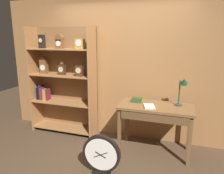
{
  "coord_description": "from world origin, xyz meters",
  "views": [
    {
      "loc": [
        1.09,
        -2.41,
        1.88
      ],
      "look_at": [
        0.06,
        0.63,
        1.13
      ],
      "focal_mm": 34.23,
      "sensor_mm": 36.0,
      "label": 1
    }
  ],
  "objects_px": {
    "toolbox_small": "(137,100)",
    "open_repair_manual": "(149,106)",
    "workbench": "(155,113)",
    "bookshelf": "(62,80)",
    "round_clock_large": "(101,155)",
    "desk_lamp": "(183,86)"
  },
  "relations": [
    {
      "from": "bookshelf",
      "to": "toolbox_small",
      "type": "distance_m",
      "value": 1.55
    },
    {
      "from": "workbench",
      "to": "desk_lamp",
      "type": "distance_m",
      "value": 0.59
    },
    {
      "from": "workbench",
      "to": "toolbox_small",
      "type": "distance_m",
      "value": 0.38
    },
    {
      "from": "workbench",
      "to": "toolbox_small",
      "type": "relative_size",
      "value": 7.61
    },
    {
      "from": "round_clock_large",
      "to": "open_repair_manual",
      "type": "bearing_deg",
      "value": 54.77
    },
    {
      "from": "workbench",
      "to": "round_clock_large",
      "type": "xyz_separation_m",
      "value": [
        -0.61,
        -0.82,
        -0.4
      ]
    },
    {
      "from": "bookshelf",
      "to": "desk_lamp",
      "type": "relative_size",
      "value": 4.31
    },
    {
      "from": "open_repair_manual",
      "to": "toolbox_small",
      "type": "bearing_deg",
      "value": 125.12
    },
    {
      "from": "workbench",
      "to": "open_repair_manual",
      "type": "xyz_separation_m",
      "value": [
        -0.09,
        -0.08,
        0.12
      ]
    },
    {
      "from": "bookshelf",
      "to": "workbench",
      "type": "bearing_deg",
      "value": -8.8
    },
    {
      "from": "workbench",
      "to": "open_repair_manual",
      "type": "height_order",
      "value": "open_repair_manual"
    },
    {
      "from": "toolbox_small",
      "to": "round_clock_large",
      "type": "distance_m",
      "value": 1.11
    },
    {
      "from": "desk_lamp",
      "to": "round_clock_large",
      "type": "distance_m",
      "value": 1.6
    },
    {
      "from": "bookshelf",
      "to": "round_clock_large",
      "type": "relative_size",
      "value": 3.54
    },
    {
      "from": "workbench",
      "to": "bookshelf",
      "type": "bearing_deg",
      "value": 171.2
    },
    {
      "from": "toolbox_small",
      "to": "round_clock_large",
      "type": "height_order",
      "value": "toolbox_small"
    },
    {
      "from": "workbench",
      "to": "desk_lamp",
      "type": "bearing_deg",
      "value": 15.9
    },
    {
      "from": "bookshelf",
      "to": "toolbox_small",
      "type": "bearing_deg",
      "value": -6.84
    },
    {
      "from": "open_repair_manual",
      "to": "round_clock_large",
      "type": "height_order",
      "value": "open_repair_manual"
    },
    {
      "from": "bookshelf",
      "to": "round_clock_large",
      "type": "xyz_separation_m",
      "value": [
        1.25,
        -1.11,
        -0.75
      ]
    },
    {
      "from": "round_clock_large",
      "to": "bookshelf",
      "type": "bearing_deg",
      "value": 138.46
    },
    {
      "from": "toolbox_small",
      "to": "open_repair_manual",
      "type": "xyz_separation_m",
      "value": [
        0.24,
        -0.18,
        -0.03
      ]
    }
  ]
}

